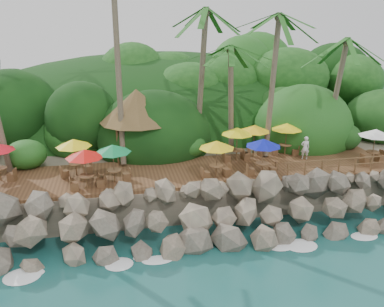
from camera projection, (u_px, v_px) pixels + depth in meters
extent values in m
plane|color=#19514F|center=(215.00, 255.00, 19.80)|extent=(140.00, 140.00, 0.00)
cube|color=gray|center=(169.00, 143.00, 34.33)|extent=(32.00, 25.20, 2.10)
ellipsoid|color=#143811|center=(159.00, 132.00, 41.63)|extent=(44.80, 28.00, 15.40)
cube|color=brown|center=(192.00, 172.00, 24.67)|extent=(26.00, 5.00, 0.20)
ellipsoid|color=white|center=(26.00, 273.00, 18.40)|extent=(1.20, 0.80, 0.06)
ellipsoid|color=white|center=(93.00, 265.00, 18.96)|extent=(1.20, 0.80, 0.06)
ellipsoid|color=white|center=(155.00, 258.00, 19.51)|extent=(1.20, 0.80, 0.06)
ellipsoid|color=white|center=(214.00, 252.00, 20.07)|extent=(1.20, 0.80, 0.06)
ellipsoid|color=white|center=(270.00, 245.00, 20.62)|extent=(1.20, 0.80, 0.06)
ellipsoid|color=white|center=(323.00, 239.00, 21.18)|extent=(1.20, 0.80, 0.06)
ellipsoid|color=white|center=(373.00, 234.00, 21.74)|extent=(1.20, 0.80, 0.06)
cylinder|color=brown|center=(117.00, 53.00, 24.41)|extent=(0.43, 3.19, 13.70)
cylinder|color=brown|center=(201.00, 84.00, 26.50)|extent=(0.76, 1.53, 9.56)
ellipsoid|color=#23601E|center=(202.00, 8.00, 24.96)|extent=(6.00, 6.00, 2.40)
cylinder|color=brown|center=(231.00, 101.00, 27.04)|extent=(0.85, 0.77, 7.26)
ellipsoid|color=#23601E|center=(233.00, 46.00, 25.88)|extent=(6.00, 6.00, 2.40)
cylinder|color=brown|center=(272.00, 87.00, 26.25)|extent=(1.37, 1.76, 9.23)
ellipsoid|color=#23601E|center=(277.00, 13.00, 24.77)|extent=(6.00, 6.00, 2.40)
cylinder|color=brown|center=(336.00, 95.00, 27.74)|extent=(0.68, 1.29, 7.71)
ellipsoid|color=#23601E|center=(342.00, 38.00, 26.50)|extent=(6.00, 6.00, 2.40)
cylinder|color=brown|center=(118.00, 146.00, 25.41)|extent=(0.16, 0.16, 2.40)
cylinder|color=brown|center=(161.00, 143.00, 25.93)|extent=(0.16, 0.16, 2.40)
cylinder|color=brown|center=(117.00, 134.00, 28.01)|extent=(0.16, 0.16, 2.40)
cylinder|color=brown|center=(156.00, 132.00, 28.53)|extent=(0.16, 0.16, 2.40)
cone|color=brown|center=(137.00, 105.00, 26.23)|extent=(5.01, 5.01, 2.20)
cylinder|color=brown|center=(216.00, 172.00, 23.41)|extent=(0.08, 0.08, 0.74)
cylinder|color=brown|center=(216.00, 165.00, 23.29)|extent=(0.84, 0.84, 0.05)
cylinder|color=brown|center=(216.00, 160.00, 23.18)|extent=(0.05, 0.05, 2.20)
cone|color=yellow|center=(217.00, 144.00, 22.87)|extent=(2.10, 2.10, 0.45)
cube|color=brown|center=(205.00, 175.00, 23.21)|extent=(0.49, 0.49, 0.46)
cube|color=brown|center=(227.00, 172.00, 23.71)|extent=(0.49, 0.49, 0.46)
cylinder|color=brown|center=(253.00, 152.00, 26.85)|extent=(0.08, 0.08, 0.74)
cylinder|color=brown|center=(254.00, 147.00, 26.73)|extent=(0.84, 0.84, 0.05)
cylinder|color=brown|center=(254.00, 142.00, 26.62)|extent=(0.05, 0.05, 2.20)
cone|color=yellow|center=(255.00, 128.00, 26.32)|extent=(2.10, 2.10, 0.45)
cube|color=brown|center=(245.00, 156.00, 26.59)|extent=(0.52, 0.52, 0.46)
cube|color=brown|center=(261.00, 153.00, 27.21)|extent=(0.52, 0.52, 0.46)
cylinder|color=brown|center=(262.00, 169.00, 23.77)|extent=(0.08, 0.08, 0.74)
cylinder|color=brown|center=(262.00, 163.00, 23.65)|extent=(0.84, 0.84, 0.05)
cylinder|color=brown|center=(263.00, 158.00, 23.53)|extent=(0.05, 0.05, 2.20)
cone|color=#0C15A6|center=(263.00, 143.00, 23.23)|extent=(2.10, 2.10, 0.45)
cube|color=brown|center=(250.00, 172.00, 23.73)|extent=(0.45, 0.45, 0.46)
cube|color=brown|center=(273.00, 171.00, 23.90)|extent=(0.45, 0.45, 0.46)
cylinder|color=brown|center=(76.00, 170.00, 23.72)|extent=(0.08, 0.08, 0.74)
cylinder|color=brown|center=(76.00, 164.00, 23.60)|extent=(0.84, 0.84, 0.05)
cylinder|color=brown|center=(75.00, 158.00, 23.48)|extent=(0.05, 0.05, 2.20)
cone|color=yellow|center=(74.00, 143.00, 23.18)|extent=(2.10, 2.10, 0.45)
cube|color=brown|center=(65.00, 174.00, 23.39)|extent=(0.55, 0.55, 0.46)
cube|color=brown|center=(88.00, 169.00, 24.14)|extent=(0.55, 0.55, 0.46)
cylinder|color=brown|center=(87.00, 182.00, 21.88)|extent=(0.08, 0.08, 0.74)
cylinder|color=brown|center=(87.00, 176.00, 21.76)|extent=(0.84, 0.84, 0.05)
cylinder|color=brown|center=(86.00, 170.00, 21.64)|extent=(0.05, 0.05, 2.20)
cone|color=red|center=(85.00, 153.00, 21.34)|extent=(2.10, 2.10, 0.45)
cube|color=brown|center=(74.00, 186.00, 21.70)|extent=(0.48, 0.48, 0.46)
cube|color=brown|center=(100.00, 183.00, 22.15)|extent=(0.48, 0.48, 0.46)
cylinder|color=brown|center=(0.00, 174.00, 22.97)|extent=(0.08, 0.08, 0.74)
cube|color=brown|center=(12.00, 177.00, 22.96)|extent=(0.52, 0.52, 0.46)
cylinder|color=brown|center=(285.00, 150.00, 27.28)|extent=(0.08, 0.08, 0.74)
cylinder|color=brown|center=(285.00, 145.00, 27.16)|extent=(0.84, 0.84, 0.05)
cylinder|color=brown|center=(286.00, 140.00, 27.04)|extent=(0.05, 0.05, 2.20)
cone|color=yellow|center=(287.00, 126.00, 26.74)|extent=(2.10, 2.10, 0.45)
cube|color=brown|center=(275.00, 152.00, 27.37)|extent=(0.52, 0.52, 0.46)
cube|color=brown|center=(295.00, 152.00, 27.27)|extent=(0.52, 0.52, 0.46)
cylinder|color=brown|center=(236.00, 155.00, 26.18)|extent=(0.08, 0.08, 0.74)
cylinder|color=brown|center=(237.00, 150.00, 26.06)|extent=(0.84, 0.84, 0.05)
cylinder|color=brown|center=(237.00, 145.00, 25.95)|extent=(0.05, 0.05, 2.20)
cone|color=yellow|center=(237.00, 131.00, 25.64)|extent=(2.10, 2.10, 0.45)
cube|color=brown|center=(227.00, 159.00, 26.02)|extent=(0.47, 0.47, 0.46)
cube|color=brown|center=(246.00, 156.00, 26.43)|extent=(0.47, 0.47, 0.46)
cylinder|color=brown|center=(372.00, 157.00, 25.83)|extent=(0.08, 0.08, 0.74)
cylinder|color=brown|center=(373.00, 152.00, 25.71)|extent=(0.84, 0.84, 0.05)
cylinder|color=brown|center=(374.00, 147.00, 25.59)|extent=(0.05, 0.05, 2.20)
cone|color=white|center=(376.00, 133.00, 25.29)|extent=(2.10, 2.10, 0.45)
cube|color=brown|center=(364.00, 161.00, 25.57)|extent=(0.52, 0.52, 0.46)
cube|color=brown|center=(379.00, 158.00, 26.18)|extent=(0.52, 0.52, 0.46)
cylinder|color=brown|center=(114.00, 176.00, 22.69)|extent=(0.08, 0.08, 0.74)
cylinder|color=brown|center=(114.00, 170.00, 22.57)|extent=(0.84, 0.84, 0.05)
cylinder|color=brown|center=(114.00, 164.00, 22.46)|extent=(0.05, 0.05, 2.20)
cone|color=#0D7C40|center=(113.00, 148.00, 22.16)|extent=(2.10, 2.10, 0.45)
cube|color=brown|center=(102.00, 180.00, 22.49)|extent=(0.49, 0.49, 0.46)
cube|color=brown|center=(127.00, 177.00, 22.99)|extent=(0.49, 0.49, 0.46)
cylinder|color=brown|center=(288.00, 170.00, 23.27)|extent=(0.10, 0.10, 1.00)
cylinder|color=brown|center=(305.00, 169.00, 23.48)|extent=(0.10, 0.10, 1.00)
cylinder|color=brown|center=(322.00, 167.00, 23.68)|extent=(0.10, 0.10, 1.00)
cylinder|color=brown|center=(339.00, 166.00, 23.89)|extent=(0.10, 0.10, 1.00)
cylinder|color=brown|center=(355.00, 165.00, 24.09)|extent=(0.10, 0.10, 1.00)
cylinder|color=brown|center=(372.00, 164.00, 24.29)|extent=(0.10, 0.10, 1.00)
cube|color=brown|center=(340.00, 159.00, 23.74)|extent=(7.20, 0.06, 0.06)
cube|color=brown|center=(339.00, 165.00, 23.87)|extent=(7.20, 0.06, 0.06)
imported|color=white|center=(305.00, 148.00, 26.39)|extent=(0.64, 0.49, 1.58)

